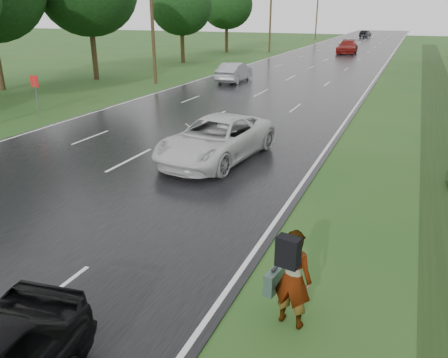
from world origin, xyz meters
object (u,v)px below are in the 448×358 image
Objects in this scene: pedestrian at (291,277)px; silver_sedan at (234,72)px; road_sign at (35,88)px; white_pickup at (216,139)px.

pedestrian reaches higher than silver_sedan.
road_sign reaches higher than silver_sedan.
pedestrian is at bearing 112.13° from silver_sedan.
white_pickup is at bearing -48.62° from pedestrian.
silver_sedan is (-11.84, 26.88, -0.20)m from pedestrian.
silver_sedan is at bearing 116.35° from white_pickup.
pedestrian reaches higher than white_pickup.
white_pickup reaches higher than silver_sedan.
white_pickup is 1.26× the size of silver_sedan.
pedestrian is 0.42× the size of silver_sedan.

